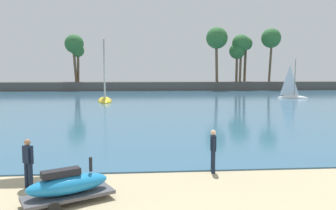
{
  "coord_description": "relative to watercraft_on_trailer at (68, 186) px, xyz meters",
  "views": [
    {
      "loc": [
        -1.05,
        -2.83,
        3.88
      ],
      "look_at": [
        0.36,
        14.28,
        2.17
      ],
      "focal_mm": 35.84,
      "sensor_mm": 36.0,
      "label": 1
    }
  ],
  "objects": [
    {
      "name": "person_rigging_by_gear",
      "position": [
        -1.58,
        1.4,
        0.38
      ],
      "size": [
        0.44,
        0.38,
        1.67
      ],
      "color": "#141E33",
      "rests_on": "ground"
    },
    {
      "name": "sailboat_mid_bay",
      "position": [
        24.16,
        37.13,
        0.08
      ],
      "size": [
        4.25,
        3.03,
        6.01
      ],
      "color": "white",
      "rests_on": "sea"
    },
    {
      "name": "sailboat_near_shore",
      "position": [
        -2.4,
        33.51,
        0.31
      ],
      "size": [
        2.54,
        6.07,
        8.53
      ],
      "color": "yellow",
      "rests_on": "sea"
    },
    {
      "name": "palm_headland",
      "position": [
        6.22,
        60.29,
        2.56
      ],
      "size": [
        101.46,
        6.79,
        12.99
      ],
      "color": "#514C47",
      "rests_on": "ground"
    },
    {
      "name": "sea",
      "position": [
        3.22,
        51.58,
        -0.49
      ],
      "size": [
        220.0,
        97.67,
        0.06
      ],
      "primitive_type": "cube",
      "color": "#33607F",
      "rests_on": "ground"
    },
    {
      "name": "watercraft_on_trailer",
      "position": [
        0.0,
        0.0,
        0.0
      ],
      "size": [
        2.77,
        2.09,
        1.28
      ],
      "color": "#4C4C51",
      "rests_on": "ground"
    },
    {
      "name": "person_at_waterline",
      "position": [
        4.94,
        2.62,
        0.38
      ],
      "size": [
        0.24,
        0.55,
        1.67
      ],
      "color": "#141E33",
      "rests_on": "ground"
    }
  ]
}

